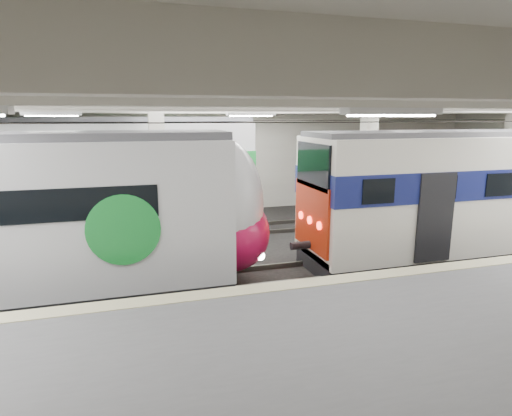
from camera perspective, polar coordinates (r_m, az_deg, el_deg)
name	(u,v)px	position (r m, az deg, el deg)	size (l,w,h in m)	color
station_hall	(291,182)	(10.93, 4.66, 3.52)	(36.00, 24.00, 5.75)	black
modern_emu	(31,222)	(12.40, -27.83, -1.72)	(13.93, 2.88, 4.49)	silver
older_rer	(487,191)	(16.92, 28.41, 1.96)	(13.34, 2.95, 4.41)	white
far_train	(47,181)	(17.76, -26.05, 3.22)	(15.42, 3.53, 4.84)	silver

